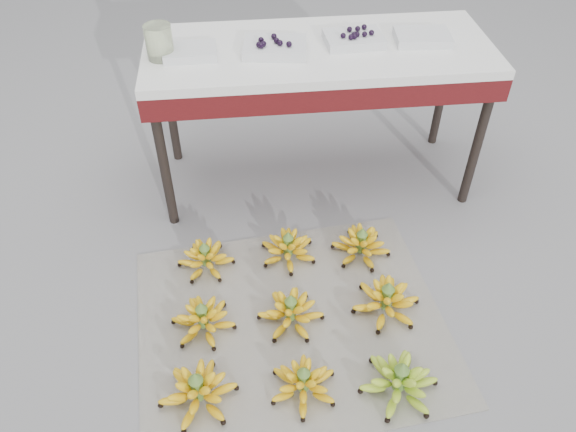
{
  "coord_description": "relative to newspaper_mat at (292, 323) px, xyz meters",
  "views": [
    {
      "loc": [
        -0.27,
        -1.36,
        1.91
      ],
      "look_at": [
        -0.09,
        0.36,
        0.31
      ],
      "focal_mm": 35.0,
      "sensor_mm": 36.0,
      "label": 1
    }
  ],
  "objects": [
    {
      "name": "tray_right",
      "position": [
        0.39,
        0.96,
        0.78
      ],
      "size": [
        0.27,
        0.2,
        0.07
      ],
      "color": "silver",
      "rests_on": "vendor_table"
    },
    {
      "name": "tray_left",
      "position": [
        0.02,
        0.91,
        0.78
      ],
      "size": [
        0.3,
        0.23,
        0.07
      ],
      "color": "silver",
      "rests_on": "vendor_table"
    },
    {
      "name": "bunch_front_left",
      "position": [
        -0.38,
        -0.31,
        0.06
      ],
      "size": [
        0.31,
        0.31,
        0.17
      ],
      "rotation": [
        0.0,
        0.0,
        -0.08
      ],
      "color": "yellow",
      "rests_on": "newspaper_mat"
    },
    {
      "name": "vendor_table",
      "position": [
        0.23,
        0.95,
        0.67
      ],
      "size": [
        1.58,
        0.63,
        0.76
      ],
      "color": "black",
      "rests_on": "ground"
    },
    {
      "name": "bunch_back_left",
      "position": [
        -0.35,
        0.36,
        0.05
      ],
      "size": [
        0.32,
        0.32,
        0.15
      ],
      "rotation": [
        0.0,
        0.0,
        -0.37
      ],
      "color": "yellow",
      "rests_on": "newspaper_mat"
    },
    {
      "name": "bunch_back_right",
      "position": [
        0.36,
        0.36,
        0.06
      ],
      "size": [
        0.34,
        0.34,
        0.16
      ],
      "rotation": [
        0.0,
        0.0,
        0.34
      ],
      "color": "yellow",
      "rests_on": "newspaper_mat"
    },
    {
      "name": "bunch_mid_center",
      "position": [
        -0.0,
        0.01,
        0.06
      ],
      "size": [
        0.3,
        0.3,
        0.16
      ],
      "rotation": [
        0.0,
        0.0,
        -0.13
      ],
      "color": "yellow",
      "rests_on": "newspaper_mat"
    },
    {
      "name": "bunch_front_center",
      "position": [
        0.01,
        -0.31,
        0.06
      ],
      "size": [
        0.29,
        0.29,
        0.16
      ],
      "rotation": [
        0.0,
        0.0,
        -0.13
      ],
      "color": "yellow",
      "rests_on": "newspaper_mat"
    },
    {
      "name": "bunch_front_right",
      "position": [
        0.36,
        -0.35,
        0.06
      ],
      "size": [
        0.38,
        0.38,
        0.18
      ],
      "rotation": [
        0.0,
        0.0,
        -0.37
      ],
      "color": "#6FA327",
      "rests_on": "newspaper_mat"
    },
    {
      "name": "newspaper_mat",
      "position": [
        0.0,
        0.0,
        0.0
      ],
      "size": [
        1.35,
        1.17,
        0.01
      ],
      "primitive_type": "cube",
      "rotation": [
        0.0,
        0.0,
        0.1
      ],
      "color": "beige",
      "rests_on": "ground"
    },
    {
      "name": "tray_far_right",
      "position": [
        0.7,
        0.95,
        0.78
      ],
      "size": [
        0.26,
        0.2,
        0.04
      ],
      "color": "silver",
      "rests_on": "vendor_table"
    },
    {
      "name": "bunch_mid_left",
      "position": [
        -0.36,
        0.02,
        0.06
      ],
      "size": [
        0.34,
        0.34,
        0.16
      ],
      "rotation": [
        0.0,
        0.0,
        -0.43
      ],
      "color": "yellow",
      "rests_on": "newspaper_mat"
    },
    {
      "name": "glass_jar",
      "position": [
        -0.47,
        0.91,
        0.83
      ],
      "size": [
        0.14,
        0.14,
        0.15
      ],
      "primitive_type": "cylinder",
      "rotation": [
        0.0,
        0.0,
        -0.2
      ],
      "color": "beige",
      "rests_on": "vendor_table"
    },
    {
      "name": "bunch_mid_right",
      "position": [
        0.4,
        0.03,
        0.06
      ],
      "size": [
        0.3,
        0.3,
        0.17
      ],
      "rotation": [
        0.0,
        0.0,
        0.08
      ],
      "color": "yellow",
      "rests_on": "newspaper_mat"
    },
    {
      "name": "tray_far_left",
      "position": [
        -0.35,
        0.92,
        0.77
      ],
      "size": [
        0.23,
        0.17,
        0.04
      ],
      "color": "silver",
      "rests_on": "vendor_table"
    },
    {
      "name": "ground",
      "position": [
        0.11,
        -0.04,
        -0.0
      ],
      "size": [
        60.0,
        60.0,
        0.0
      ],
      "primitive_type": "plane",
      "color": "slate",
      "rests_on": "ground"
    },
    {
      "name": "bunch_back_center",
      "position": [
        0.03,
        0.38,
        0.06
      ],
      "size": [
        0.33,
        0.33,
        0.16
      ],
      "rotation": [
        0.0,
        0.0,
        0.36
      ],
      "color": "yellow",
      "rests_on": "newspaper_mat"
    }
  ]
}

